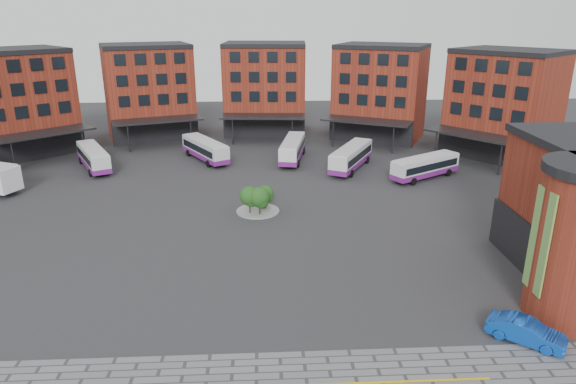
{
  "coord_description": "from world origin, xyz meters",
  "views": [
    {
      "loc": [
        2.53,
        -36.85,
        19.38
      ],
      "look_at": [
        4.8,
        6.53,
        4.0
      ],
      "focal_mm": 32.0,
      "sensor_mm": 36.0,
      "label": 1
    }
  ],
  "objects_px": {
    "bus_e": "(351,157)",
    "bus_f": "(425,166)",
    "bus_d": "(293,149)",
    "bus_c": "(205,149)",
    "tree_island": "(258,198)",
    "blue_car": "(526,331)",
    "bus_b": "(93,157)"
  },
  "relations": [
    {
      "from": "bus_e",
      "to": "bus_f",
      "type": "height_order",
      "value": "bus_e"
    },
    {
      "from": "bus_d",
      "to": "bus_c",
      "type": "bearing_deg",
      "value": -171.86
    },
    {
      "from": "tree_island",
      "to": "bus_d",
      "type": "bearing_deg",
      "value": 76.46
    },
    {
      "from": "blue_car",
      "to": "bus_d",
      "type": "bearing_deg",
      "value": 53.61
    },
    {
      "from": "bus_d",
      "to": "bus_e",
      "type": "distance_m",
      "value": 8.6
    },
    {
      "from": "bus_c",
      "to": "bus_b",
      "type": "bearing_deg",
      "value": 162.39
    },
    {
      "from": "bus_c",
      "to": "blue_car",
      "type": "relative_size",
      "value": 2.17
    },
    {
      "from": "tree_island",
      "to": "blue_car",
      "type": "distance_m",
      "value": 27.79
    },
    {
      "from": "tree_island",
      "to": "bus_d",
      "type": "distance_m",
      "value": 19.99
    },
    {
      "from": "bus_c",
      "to": "bus_e",
      "type": "xyz_separation_m",
      "value": [
        19.22,
        -5.12,
        0.06
      ]
    },
    {
      "from": "bus_b",
      "to": "blue_car",
      "type": "distance_m",
      "value": 54.37
    },
    {
      "from": "tree_island",
      "to": "bus_b",
      "type": "xyz_separation_m",
      "value": [
        -21.27,
        16.74,
        -0.11
      ]
    },
    {
      "from": "bus_c",
      "to": "bus_e",
      "type": "height_order",
      "value": "bus_e"
    },
    {
      "from": "bus_c",
      "to": "bus_f",
      "type": "bearing_deg",
      "value": -49.71
    },
    {
      "from": "tree_island",
      "to": "bus_e",
      "type": "height_order",
      "value": "bus_e"
    },
    {
      "from": "bus_c",
      "to": "bus_e",
      "type": "bearing_deg",
      "value": -45.64
    },
    {
      "from": "bus_e",
      "to": "bus_c",
      "type": "bearing_deg",
      "value": -166.97
    },
    {
      "from": "bus_b",
      "to": "bus_c",
      "type": "relative_size",
      "value": 1.0
    },
    {
      "from": "bus_d",
      "to": "tree_island",
      "type": "bearing_deg",
      "value": -92.65
    },
    {
      "from": "bus_f",
      "to": "blue_car",
      "type": "bearing_deg",
      "value": -37.88
    },
    {
      "from": "bus_e",
      "to": "blue_car",
      "type": "relative_size",
      "value": 2.29
    },
    {
      "from": "bus_d",
      "to": "blue_car",
      "type": "distance_m",
      "value": 43.39
    },
    {
      "from": "bus_b",
      "to": "bus_c",
      "type": "distance_m",
      "value": 14.4
    },
    {
      "from": "bus_d",
      "to": "bus_f",
      "type": "bearing_deg",
      "value": -18.78
    },
    {
      "from": "bus_f",
      "to": "blue_car",
      "type": "distance_m",
      "value": 33.03
    },
    {
      "from": "bus_c",
      "to": "bus_e",
      "type": "relative_size",
      "value": 0.95
    },
    {
      "from": "bus_c",
      "to": "bus_f",
      "type": "relative_size",
      "value": 1.04
    },
    {
      "from": "bus_b",
      "to": "bus_c",
      "type": "xyz_separation_m",
      "value": [
        14.03,
        3.27,
        0.02
      ]
    },
    {
      "from": "blue_car",
      "to": "bus_b",
      "type": "bearing_deg",
      "value": 81.82
    },
    {
      "from": "bus_e",
      "to": "tree_island",
      "type": "bearing_deg",
      "value": -100.86
    },
    {
      "from": "bus_b",
      "to": "bus_f",
      "type": "bearing_deg",
      "value": -36.32
    },
    {
      "from": "tree_island",
      "to": "bus_f",
      "type": "relative_size",
      "value": 0.46
    }
  ]
}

